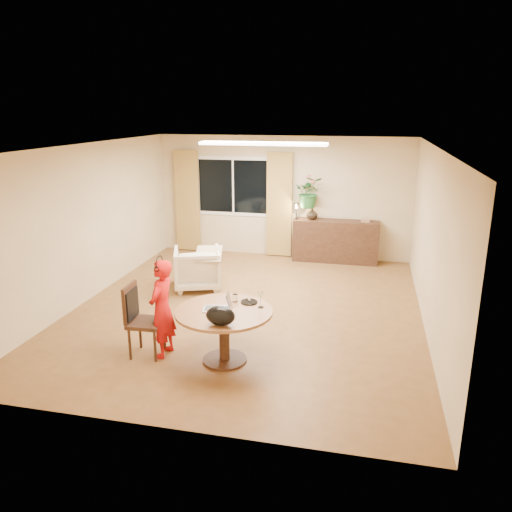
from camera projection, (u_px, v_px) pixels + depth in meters
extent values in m
plane|color=brown|center=(247.00, 309.00, 8.12)|extent=(6.50, 6.50, 0.00)
plane|color=white|center=(246.00, 146.00, 7.39)|extent=(6.50, 6.50, 0.00)
plane|color=tan|center=(282.00, 197.00, 10.80)|extent=(5.50, 0.00, 5.50)
plane|color=tan|center=(87.00, 223.00, 8.34)|extent=(0.00, 6.50, 6.50)
plane|color=tan|center=(432.00, 242.00, 7.17)|extent=(0.00, 6.50, 6.50)
cube|color=white|center=(233.00, 186.00, 10.96)|extent=(1.70, 0.02, 1.30)
cube|color=black|center=(233.00, 186.00, 10.95)|extent=(1.55, 0.01, 1.15)
cube|color=white|center=(233.00, 186.00, 10.95)|extent=(0.04, 0.01, 1.15)
cube|color=olive|center=(187.00, 201.00, 11.21)|extent=(0.55, 0.08, 2.25)
cube|color=olive|center=(279.00, 205.00, 10.76)|extent=(0.55, 0.08, 2.25)
cube|color=white|center=(263.00, 144.00, 8.52)|extent=(2.20, 0.35, 0.05)
cylinder|color=brown|center=(224.00, 312.00, 6.27)|extent=(1.24, 1.24, 0.04)
cylinder|color=black|center=(224.00, 337.00, 6.37)|extent=(0.13, 0.13, 0.67)
cylinder|color=black|center=(225.00, 360.00, 6.46)|extent=(0.57, 0.57, 0.03)
imported|color=red|center=(162.00, 309.00, 6.44)|extent=(0.50, 0.35, 1.31)
imported|color=beige|center=(197.00, 268.00, 8.99)|extent=(1.03, 1.05, 0.75)
cube|color=black|center=(336.00, 241.00, 10.56)|extent=(1.78, 0.43, 0.89)
imported|color=black|center=(312.00, 214.00, 10.51)|extent=(0.24, 0.24, 0.25)
imported|color=#396B28|center=(309.00, 192.00, 10.40)|extent=(0.66, 0.60, 0.66)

